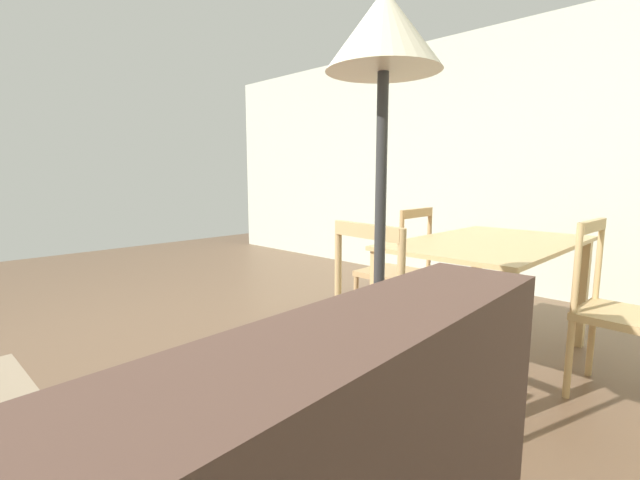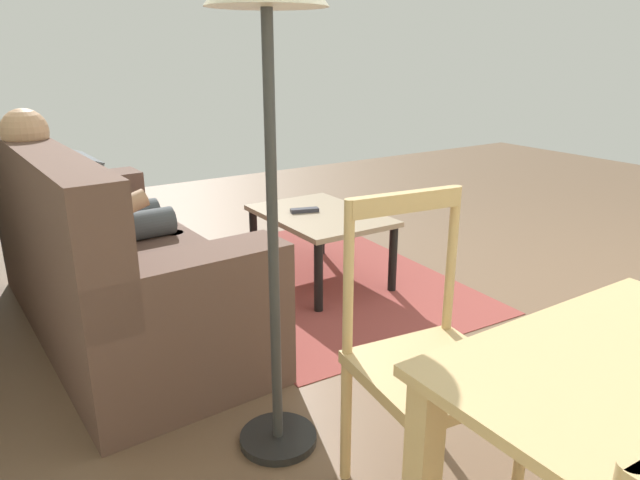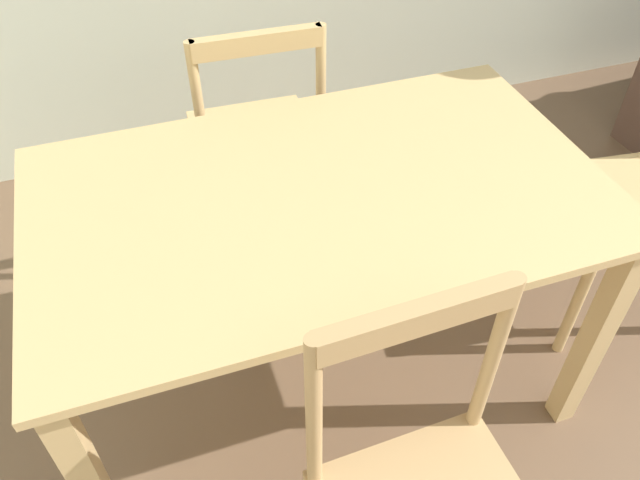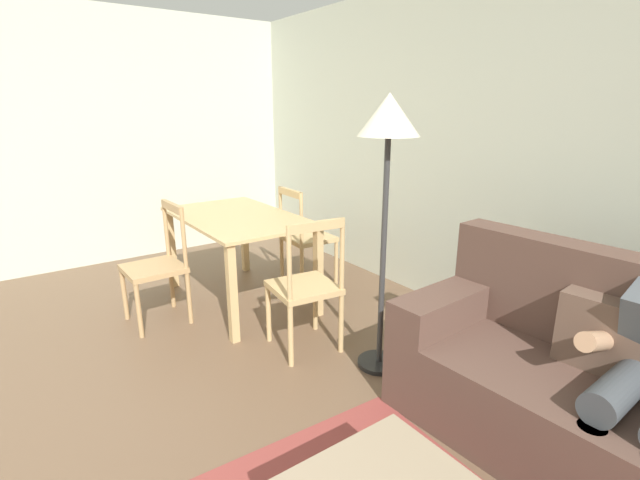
% 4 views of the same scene
% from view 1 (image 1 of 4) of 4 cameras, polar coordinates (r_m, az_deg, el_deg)
% --- Properties ---
extents(ground_plane, '(8.64, 8.64, 0.00)m').
position_cam_1_polar(ground_plane, '(3.27, -22.71, -13.05)').
color(ground_plane, brown).
extents(wall_side, '(0.12, 6.37, 2.61)m').
position_cam_1_polar(wall_side, '(5.28, 12.18, 9.85)').
color(wall_side, beige).
rests_on(wall_side, ground_plane).
extents(dining_table, '(1.40, 0.85, 0.76)m').
position_cam_1_polar(dining_table, '(2.90, 21.35, -2.30)').
color(dining_table, tan).
rests_on(dining_table, ground_plane).
extents(dining_chair_near_wall, '(0.44, 0.44, 0.93)m').
position_cam_1_polar(dining_chair_near_wall, '(2.75, 34.59, -7.98)').
color(dining_chair_near_wall, tan).
rests_on(dining_chair_near_wall, ground_plane).
extents(dining_chair_facing_couch, '(0.47, 0.47, 0.96)m').
position_cam_1_polar(dining_chair_facing_couch, '(2.06, 9.28, -11.48)').
color(dining_chair_facing_couch, tan).
rests_on(dining_chair_facing_couch, ground_plane).
extents(dining_chair_by_doorway, '(0.43, 0.43, 0.93)m').
position_cam_1_polar(dining_chair_by_doorway, '(3.26, 9.91, -4.21)').
color(dining_chair_by_doorway, tan).
rests_on(dining_chair_by_doorway, ground_plane).
extents(floor_lamp, '(0.36, 0.36, 1.72)m').
position_cam_1_polar(floor_lamp, '(1.44, 8.24, 19.80)').
color(floor_lamp, black).
rests_on(floor_lamp, ground_plane).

